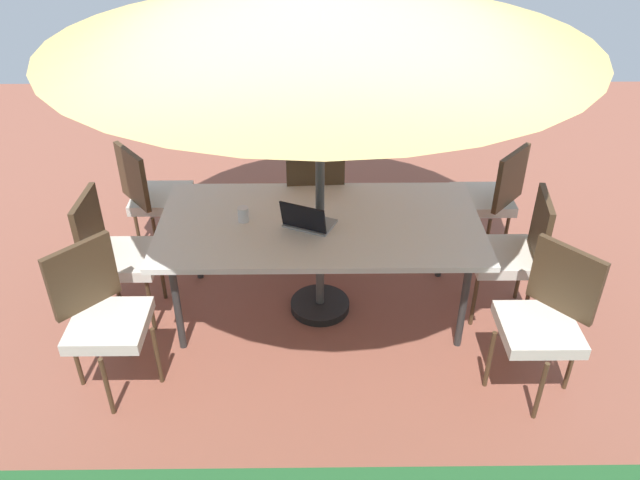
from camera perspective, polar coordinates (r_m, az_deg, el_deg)
The scene contains 12 objects.
ground_plane at distance 4.80m, azimuth 0.00°, elevation -6.24°, with size 10.00×10.00×0.02m, color #935442.
dining_table at distance 4.37m, azimuth 0.00°, elevation 1.17°, with size 2.22×1.11×0.77m.
patio_umbrella at distance 3.81m, azimuth 0.00°, elevation 19.60°, with size 3.18×3.18×2.30m.
chair_southeast at distance 5.30m, azimuth -14.77°, elevation 4.06°, with size 0.58×0.58×0.98m.
chair_east at distance 4.65m, azimuth -17.97°, elevation -0.96°, with size 0.47×0.46×0.98m.
chair_southwest at distance 5.29m, azimuth 15.07°, elevation 3.93°, with size 0.59×0.59×0.98m.
chair_northeast at distance 4.11m, azimuth -19.06°, elevation -6.21°, with size 0.59×0.59×0.98m.
chair_south at distance 5.04m, azimuth -0.50°, elevation 3.67°, with size 0.46×0.47×0.98m.
chair_northwest at distance 4.10m, azimuth 19.67°, elevation -6.50°, with size 0.59×0.59×0.98m.
chair_west at distance 4.64m, azimuth 17.07°, elevation -0.85°, with size 0.49×0.48×0.98m.
laptop at distance 4.26m, azimuth -1.13°, elevation 1.70°, with size 0.39×0.36×0.21m.
cup at distance 4.35m, azimuth -6.93°, elevation 2.30°, with size 0.07×0.07×0.11m, color white.
Camera 1 is at (0.04, 3.70, 3.04)m, focal length 35.54 mm.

